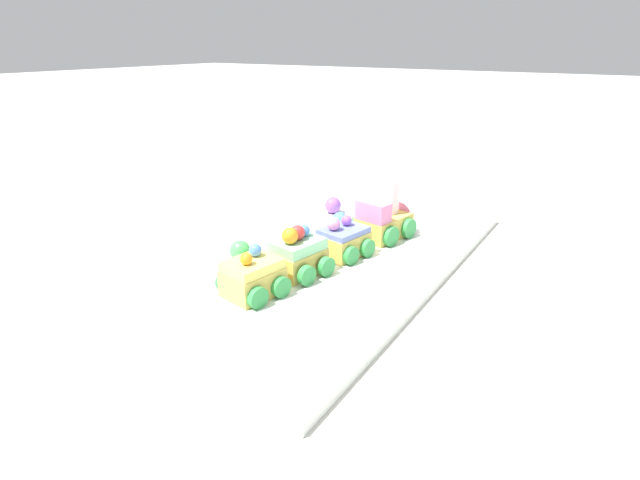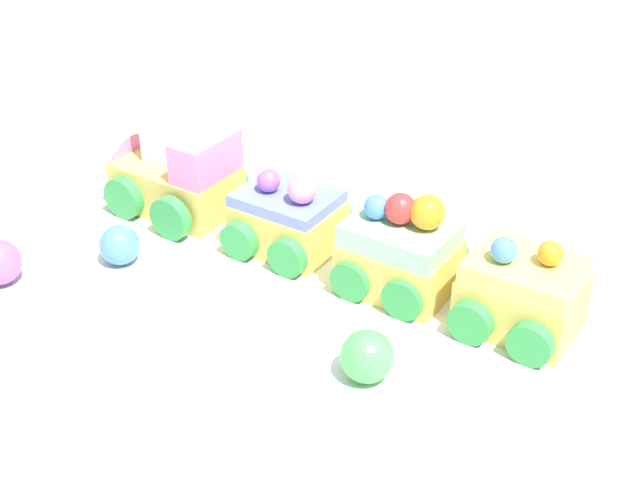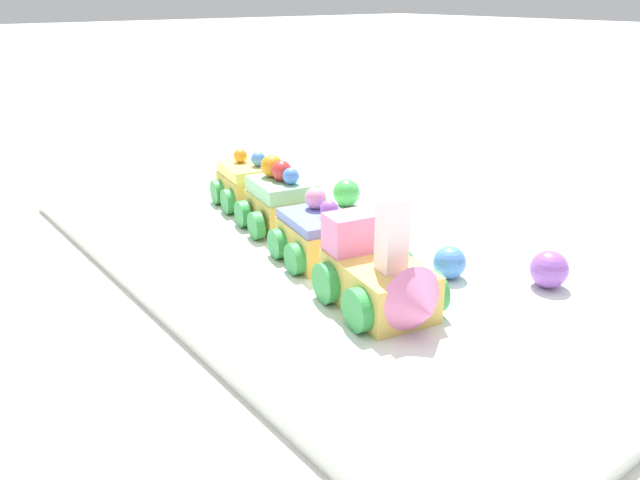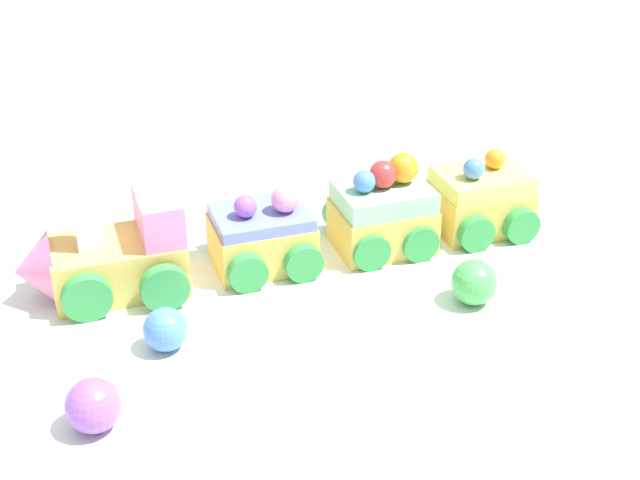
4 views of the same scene
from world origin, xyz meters
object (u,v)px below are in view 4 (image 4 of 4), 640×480
(cake_car_mint, at_px, (380,212))
(gumball_blue, at_px, (165,329))
(cake_car_blueberry, at_px, (262,237))
(cake_train_locomotive, at_px, (107,257))
(gumball_purple, at_px, (93,405))
(gumball_green, at_px, (474,282))
(cake_car_lemon, at_px, (480,201))

(cake_car_mint, height_order, gumball_blue, cake_car_mint)
(cake_car_mint, bearing_deg, cake_car_blueberry, 0.11)
(cake_train_locomotive, height_order, cake_car_mint, cake_train_locomotive)
(gumball_purple, distance_m, gumball_green, 0.25)
(cake_car_lemon, distance_m, gumball_green, 0.11)
(cake_car_mint, relative_size, gumball_blue, 2.99)
(cake_car_mint, height_order, cake_car_lemon, cake_car_mint)
(gumball_purple, bearing_deg, cake_car_blueberry, -144.50)
(cake_train_locomotive, xyz_separation_m, gumball_blue, (-0.01, 0.08, -0.01))
(gumball_blue, xyz_separation_m, gumball_green, (-0.19, 0.05, 0.00))
(gumball_purple, xyz_separation_m, gumball_green, (-0.25, 0.00, 0.00))
(cake_car_blueberry, height_order, gumball_green, cake_car_blueberry)
(gumball_blue, xyz_separation_m, gumball_purple, (0.06, 0.05, 0.00))
(cake_car_blueberry, relative_size, cake_car_mint, 1.00)
(gumball_purple, height_order, gumball_green, same)
(cake_train_locomotive, height_order, gumball_green, cake_train_locomotive)
(cake_train_locomotive, distance_m, gumball_green, 0.24)
(cake_car_blueberry, distance_m, cake_car_lemon, 0.17)
(cake_car_blueberry, relative_size, gumball_purple, 2.70)
(cake_car_lemon, distance_m, gumball_purple, 0.33)
(cake_car_blueberry, height_order, cake_car_lemon, same)
(cake_car_blueberry, relative_size, cake_car_lemon, 1.00)
(cake_car_blueberry, distance_m, gumball_blue, 0.11)
(cake_train_locomotive, bearing_deg, cake_car_lemon, 179.98)
(cake_car_mint, bearing_deg, gumball_purple, 32.20)
(cake_car_blueberry, bearing_deg, cake_car_mint, -179.89)
(cake_train_locomotive, xyz_separation_m, cake_car_lemon, (-0.27, 0.05, -0.00))
(cake_car_blueberry, relative_size, gumball_blue, 2.99)
(cake_car_mint, distance_m, cake_car_lemon, 0.08)
(cake_car_lemon, relative_size, gumball_purple, 2.70)
(cake_train_locomotive, distance_m, gumball_purple, 0.14)
(cake_train_locomotive, relative_size, cake_car_blueberry, 1.43)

